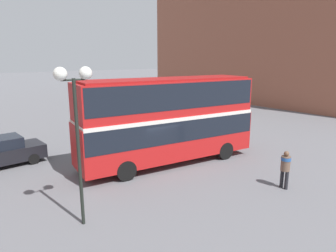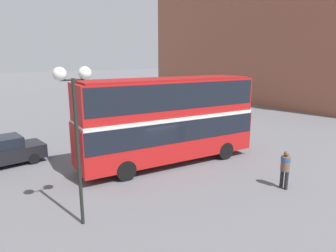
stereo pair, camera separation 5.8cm
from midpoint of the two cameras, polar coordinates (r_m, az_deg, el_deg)
The scene contains 7 objects.
ground_plane at distance 16.71m, azimuth -2.34°, elevation -7.68°, with size 240.00×240.00×0.00m, color slate.
building_row_right at distance 44.69m, azimuth 18.21°, elevation 15.91°, with size 11.13×35.81×17.37m.
double_decker_bus at distance 16.51m, azimuth -0.10°, elevation 1.99°, with size 10.39×3.95×4.79m.
pedestrian_foreground at distance 14.66m, azimuth 21.35°, elevation -7.07°, with size 0.51×0.51×1.78m.
parked_car_kerb_near at distance 18.94m, azimuth -28.99°, elevation -4.29°, with size 4.16×2.08×1.61m.
parked_car_kerb_far at distance 33.16m, azimuth 3.53°, elevation 4.03°, with size 4.70×2.55×1.50m.
street_lamp_twin_globe at distance 10.34m, azimuth -17.45°, elevation 4.88°, with size 1.28×0.44×5.59m.
Camera 1 is at (-9.22, -12.63, 5.87)m, focal length 32.00 mm.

